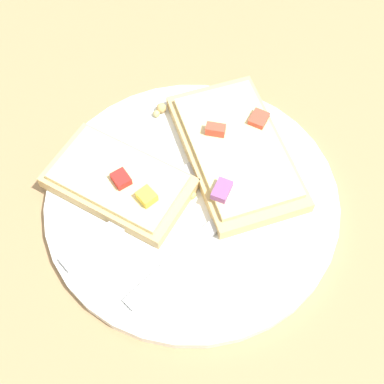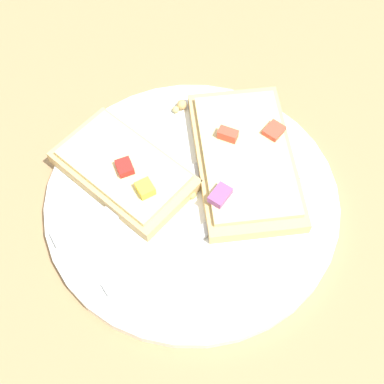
{
  "view_description": "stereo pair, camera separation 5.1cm",
  "coord_description": "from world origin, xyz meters",
  "px_view_note": "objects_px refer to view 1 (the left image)",
  "views": [
    {
      "loc": [
        0.12,
        -0.23,
        0.47
      ],
      "look_at": [
        0.0,
        0.0,
        0.02
      ],
      "focal_mm": 50.0,
      "sensor_mm": 36.0,
      "label": 1
    },
    {
      "loc": [
        0.17,
        -0.2,
        0.47
      ],
      "look_at": [
        0.0,
        0.0,
        0.02
      ],
      "focal_mm": 50.0,
      "sensor_mm": 36.0,
      "label": 2
    }
  ],
  "objects_px": {
    "knife": "(135,213)",
    "pizza_slice_main": "(236,150)",
    "plate": "(192,200)",
    "fork": "(225,216)",
    "pizza_slice_corner": "(119,182)"
  },
  "relations": [
    {
      "from": "fork",
      "to": "knife",
      "type": "bearing_deg",
      "value": 132.83
    },
    {
      "from": "pizza_slice_main",
      "to": "fork",
      "type": "bearing_deg",
      "value": -28.63
    },
    {
      "from": "knife",
      "to": "pizza_slice_corner",
      "type": "relative_size",
      "value": 1.36
    },
    {
      "from": "plate",
      "to": "knife",
      "type": "height_order",
      "value": "knife"
    },
    {
      "from": "knife",
      "to": "pizza_slice_main",
      "type": "height_order",
      "value": "pizza_slice_main"
    },
    {
      "from": "plate",
      "to": "pizza_slice_main",
      "type": "height_order",
      "value": "pizza_slice_main"
    },
    {
      "from": "plate",
      "to": "fork",
      "type": "distance_m",
      "value": 0.04
    },
    {
      "from": "knife",
      "to": "pizza_slice_corner",
      "type": "xyz_separation_m",
      "value": [
        -0.03,
        0.02,
        0.01
      ]
    },
    {
      "from": "knife",
      "to": "pizza_slice_main",
      "type": "relative_size",
      "value": 1.01
    },
    {
      "from": "fork",
      "to": "pizza_slice_corner",
      "type": "distance_m",
      "value": 0.11
    },
    {
      "from": "pizza_slice_main",
      "to": "pizza_slice_corner",
      "type": "distance_m",
      "value": 0.12
    },
    {
      "from": "plate",
      "to": "fork",
      "type": "height_order",
      "value": "fork"
    },
    {
      "from": "fork",
      "to": "knife",
      "type": "height_order",
      "value": "knife"
    },
    {
      "from": "knife",
      "to": "fork",
      "type": "bearing_deg",
      "value": -43.13
    },
    {
      "from": "plate",
      "to": "fork",
      "type": "bearing_deg",
      "value": -7.17
    }
  ]
}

